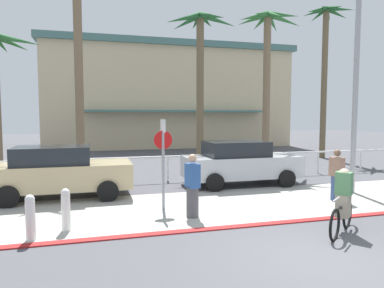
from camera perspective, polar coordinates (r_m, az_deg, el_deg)
name	(u,v)px	position (r m, az deg, el deg)	size (l,w,h in m)	color
ground_plane	(186,174)	(16.23, -0.92, -4.84)	(80.00, 80.00, 0.00)	#4C4C51
sidewalk_strip	(235,204)	(10.83, 6.98, -9.62)	(44.00, 4.00, 0.02)	#ADAAA0
curb_paint	(267,224)	(9.08, 11.94, -12.46)	(44.00, 0.24, 0.03)	maroon
building_backdrop	(163,98)	(34.02, -4.71, 7.43)	(20.93, 13.17, 8.65)	beige
rail_fence	(195,160)	(14.67, 0.56, -2.53)	(25.93, 0.08, 1.04)	white
stop_sign_bike_lane	(163,151)	(9.98, -4.67, -1.09)	(0.52, 0.56, 2.56)	gray
bollard_0	(30,217)	(8.40, -24.60, -10.66)	(0.20, 0.20, 1.00)	white
bollard_3	(66,209)	(8.76, -19.66, -9.88)	(0.20, 0.20, 1.00)	white
streetlight_curb	(361,67)	(13.18, 25.63, 11.18)	(0.24, 2.54, 7.50)	#9EA0A5
palm_tree_1	(77,21)	(16.56, -17.98, 18.38)	(3.50, 3.10, 9.47)	#756047
palm_tree_2	(200,51)	(17.54, 1.30, 14.69)	(3.53, 3.18, 7.61)	brown
palm_tree_3	(267,50)	(18.25, 12.03, 14.55)	(3.34, 3.03, 7.73)	#756047
palm_tree_4	(325,48)	(24.02, 20.71, 14.33)	(2.88, 3.08, 9.33)	brown
car_tan_1	(59,172)	(12.15, -20.57, -4.18)	(4.40, 2.02, 1.69)	tan
car_silver_2	(240,163)	(13.66, 7.78, -2.98)	(4.40, 2.02, 1.69)	#B2B7BC
cyclist_black_0	(343,203)	(8.82, 23.11, -8.68)	(1.48, 1.16, 1.50)	black
pedestrian_0	(193,189)	(9.26, 0.08, -7.18)	(0.39, 0.45, 1.67)	#4C4C51
pedestrian_1	(336,177)	(11.94, 22.25, -5.01)	(0.41, 0.46, 1.62)	#384C7A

